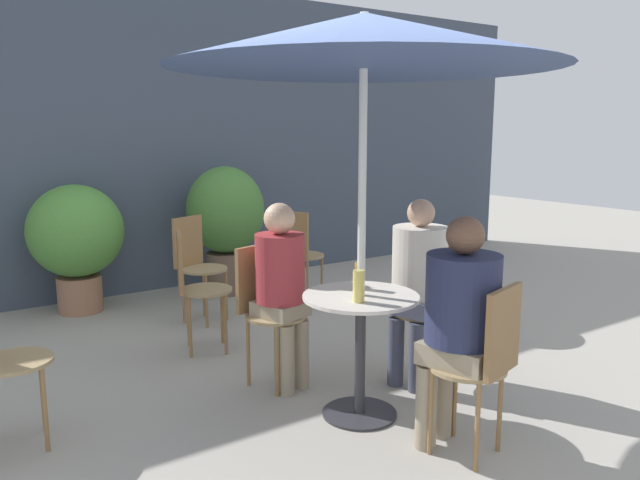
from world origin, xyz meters
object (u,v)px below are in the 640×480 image
(seated_person_1, at_px, (418,275))
(potted_plant_1, at_px, (226,217))
(bistro_chair_2, at_px, (266,301))
(bistro_chair_4, at_px, (298,248))
(beer_glass_0, at_px, (359,286))
(beer_glass_1, at_px, (360,276))
(bistro_chair_5, at_px, (196,258))
(bistro_chair_1, at_px, (429,297))
(bistro_chair_0, at_px, (485,355))
(cafe_table_near, at_px, (360,331))
(bistro_chair_3, at_px, (193,280))
(cafe_table_far, at_px, (438,266))
(umbrella, at_px, (364,41))
(potted_plant_0, at_px, (76,236))
(seated_person_2, at_px, (282,278))
(seated_person_0, at_px, (459,315))

(seated_person_1, relative_size, potted_plant_1, 0.95)
(bistro_chair_2, xyz_separation_m, bistro_chair_4, (1.10, 1.36, 0.00))
(bistro_chair_2, height_order, beer_glass_0, bistro_chair_2)
(beer_glass_1, bearing_deg, bistro_chair_5, 93.35)
(bistro_chair_5, relative_size, seated_person_1, 0.75)
(bistro_chair_1, xyz_separation_m, beer_glass_1, (-0.64, -0.08, 0.25))
(bistro_chair_0, relative_size, bistro_chair_1, 1.00)
(cafe_table_near, relative_size, potted_plant_1, 0.56)
(bistro_chair_4, bearing_deg, bistro_chair_0, 142.00)
(bistro_chair_0, height_order, bistro_chair_3, same)
(beer_glass_0, height_order, potted_plant_1, potted_plant_1)
(cafe_table_far, xyz_separation_m, bistro_chair_2, (-1.83, -0.30, 0.06))
(umbrella, bearing_deg, cafe_table_near, 0.00)
(bistro_chair_0, bearing_deg, beer_glass_1, -97.35)
(bistro_chair_4, xyz_separation_m, potted_plant_0, (-1.70, 0.95, 0.15))
(beer_glass_0, bearing_deg, cafe_table_far, 33.15)
(bistro_chair_3, bearing_deg, potted_plant_1, -14.33)
(cafe_table_far, bearing_deg, bistro_chair_1, -137.83)
(seated_person_2, xyz_separation_m, potted_plant_0, (-0.64, 2.44, -0.03))
(cafe_table_near, distance_m, bistro_chair_1, 0.75)
(cafe_table_far, relative_size, bistro_chair_4, 0.80)
(bistro_chair_2, distance_m, bistro_chair_3, 0.79)
(bistro_chair_2, bearing_deg, cafe_table_near, -90.00)
(bistro_chair_1, relative_size, seated_person_1, 0.75)
(cafe_table_near, height_order, potted_plant_1, potted_plant_1)
(bistro_chair_5, bearing_deg, beer_glass_0, -115.49)
(beer_glass_0, bearing_deg, bistro_chair_2, 97.25)
(bistro_chair_4, height_order, beer_glass_0, bistro_chair_4)
(bistro_chair_2, height_order, seated_person_0, seated_person_0)
(bistro_chair_2, distance_m, seated_person_1, 0.97)
(seated_person_1, relative_size, beer_glass_1, 7.72)
(seated_person_1, relative_size, umbrella, 0.54)
(beer_glass_1, bearing_deg, potted_plant_1, 79.87)
(bistro_chair_3, relative_size, bistro_chair_5, 1.00)
(seated_person_2, relative_size, beer_glass_1, 7.62)
(cafe_table_far, distance_m, bistro_chair_2, 1.85)
(cafe_table_far, distance_m, beer_glass_0, 2.08)
(seated_person_1, distance_m, umbrella, 1.48)
(bistro_chair_1, height_order, potted_plant_0, potted_plant_0)
(cafe_table_far, height_order, umbrella, umbrella)
(bistro_chair_3, distance_m, seated_person_2, 0.95)
(cafe_table_near, distance_m, bistro_chair_2, 0.75)
(bistro_chair_2, bearing_deg, seated_person_2, -90.00)
(seated_person_2, relative_size, potted_plant_1, 0.93)
(beer_glass_1, bearing_deg, seated_person_0, -83.36)
(seated_person_2, distance_m, potted_plant_0, 2.53)
(cafe_table_far, xyz_separation_m, bistro_chair_1, (-0.91, -0.82, 0.06))
(potted_plant_1, height_order, umbrella, umbrella)
(seated_person_2, relative_size, beer_glass_0, 6.81)
(bistro_chair_3, relative_size, potted_plant_0, 0.78)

